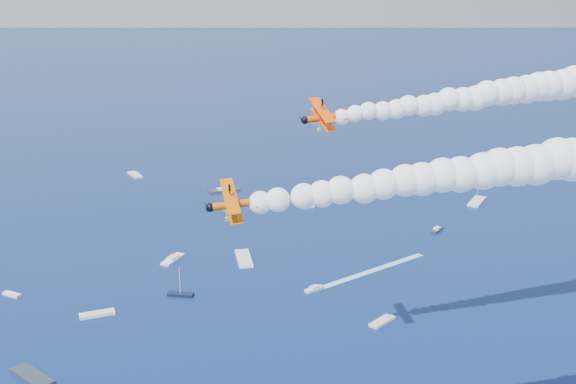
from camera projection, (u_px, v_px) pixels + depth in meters
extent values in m
cube|color=silver|center=(314.00, 289.00, 188.76)|extent=(5.73, 4.02, 0.70)
cube|color=#2A3038|center=(32.00, 376.00, 148.65)|extent=(10.12, 11.34, 0.70)
cube|color=silver|center=(382.00, 321.00, 171.63)|extent=(7.67, 6.54, 0.70)
cube|color=white|center=(244.00, 258.00, 208.61)|extent=(4.36, 13.00, 0.70)
cube|color=black|center=(180.00, 294.00, 185.76)|extent=(7.09, 4.38, 0.70)
cube|color=white|center=(173.00, 259.00, 208.03)|extent=(7.33, 9.02, 0.70)
cube|color=white|center=(12.00, 294.00, 185.75)|extent=(5.16, 4.51, 0.70)
cube|color=silver|center=(135.00, 175.00, 292.29)|extent=(6.76, 10.76, 0.70)
cube|color=white|center=(97.00, 314.00, 175.26)|extent=(8.86, 4.25, 0.70)
cube|color=#2B2E39|center=(437.00, 230.00, 231.13)|extent=(5.92, 5.90, 0.70)
cube|color=#2B3139|center=(224.00, 190.00, 272.19)|extent=(12.54, 5.87, 0.70)
cube|color=white|center=(313.00, 200.00, 260.88)|extent=(11.00, 15.16, 0.70)
cube|color=white|center=(477.00, 201.00, 259.24)|extent=(10.80, 12.06, 0.70)
cube|color=white|center=(374.00, 270.00, 201.37)|extent=(34.97, 18.59, 0.04)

